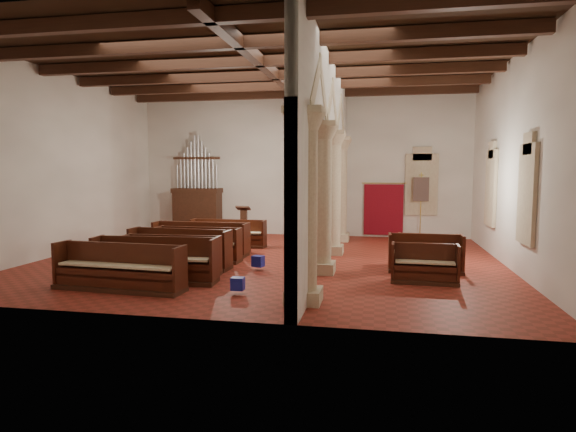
{
  "coord_description": "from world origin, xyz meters",
  "views": [
    {
      "loc": [
        3.35,
        -14.35,
        2.81
      ],
      "look_at": [
        0.5,
        0.5,
        1.35
      ],
      "focal_mm": 30.0,
      "sensor_mm": 36.0,
      "label": 1
    }
  ],
  "objects_px": {
    "lectern": "(244,225)",
    "aisle_pew_0": "(425,270)",
    "nave_pew_0": "(119,275)",
    "processional_banner": "(420,219)",
    "pipe_organ": "(197,203)"
  },
  "relations": [
    {
      "from": "processional_banner",
      "to": "aisle_pew_0",
      "type": "xyz_separation_m",
      "value": [
        -0.48,
        -7.65,
        -0.51
      ]
    },
    {
      "from": "aisle_pew_0",
      "to": "processional_banner",
      "type": "bearing_deg",
      "value": 88.53
    },
    {
      "from": "processional_banner",
      "to": "nave_pew_0",
      "type": "distance_m",
      "value": 12.34
    },
    {
      "from": "pipe_organ",
      "to": "aisle_pew_0",
      "type": "xyz_separation_m",
      "value": [
        8.97,
        -7.66,
        -1.04
      ]
    },
    {
      "from": "aisle_pew_0",
      "to": "nave_pew_0",
      "type": "bearing_deg",
      "value": -161.41
    },
    {
      "from": "processional_banner",
      "to": "nave_pew_0",
      "type": "xyz_separation_m",
      "value": [
        -7.56,
        -9.74,
        -0.48
      ]
    },
    {
      "from": "processional_banner",
      "to": "nave_pew_0",
      "type": "height_order",
      "value": "processional_banner"
    },
    {
      "from": "lectern",
      "to": "aisle_pew_0",
      "type": "distance_m",
      "value": 9.36
    },
    {
      "from": "processional_banner",
      "to": "aisle_pew_0",
      "type": "height_order",
      "value": "processional_banner"
    },
    {
      "from": "lectern",
      "to": "nave_pew_0",
      "type": "xyz_separation_m",
      "value": [
        -0.5,
        -8.74,
        -0.2
      ]
    },
    {
      "from": "nave_pew_0",
      "to": "processional_banner",
      "type": "bearing_deg",
      "value": 56.0
    },
    {
      "from": "pipe_organ",
      "to": "lectern",
      "type": "relative_size",
      "value": 3.25
    },
    {
      "from": "processional_banner",
      "to": "nave_pew_0",
      "type": "relative_size",
      "value": 0.83
    },
    {
      "from": "aisle_pew_0",
      "to": "lectern",
      "type": "bearing_deg",
      "value": 136.84
    },
    {
      "from": "lectern",
      "to": "aisle_pew_0",
      "type": "bearing_deg",
      "value": -45.99
    }
  ]
}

